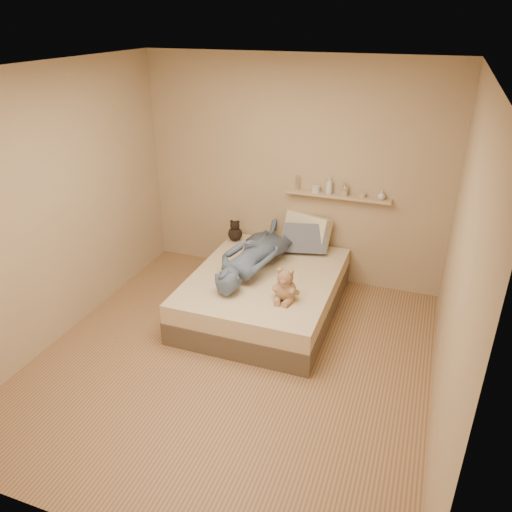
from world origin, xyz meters
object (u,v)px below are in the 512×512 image
at_px(pillow_grey, 305,238).
at_px(wall_shelf, 337,196).
at_px(dark_plush, 235,232).
at_px(bed, 265,293).
at_px(game_console, 226,282).
at_px(pillow_cream, 307,231).
at_px(person, 256,253).
at_px(teddy_bear, 285,287).

distance_m(pillow_grey, wall_shelf, 0.61).
relative_size(dark_plush, pillow_grey, 0.54).
distance_m(bed, pillow_grey, 0.83).
bearing_deg(game_console, pillow_cream, 72.01).
bearing_deg(dark_plush, bed, -48.44).
xyz_separation_m(dark_plush, person, (0.48, -0.59, 0.06)).
bearing_deg(teddy_bear, wall_shelf, 81.51).
distance_m(teddy_bear, wall_shelf, 1.44).
height_order(dark_plush, pillow_cream, pillow_cream).
relative_size(bed, pillow_grey, 3.80).
bearing_deg(bed, wall_shelf, 58.82).
height_order(game_console, wall_shelf, wall_shelf).
xyz_separation_m(game_console, wall_shelf, (0.77, 1.46, 0.50)).
relative_size(bed, game_console, 10.38).
height_order(game_console, teddy_bear, teddy_bear).
bearing_deg(wall_shelf, pillow_cream, -166.04).
height_order(bed, teddy_bear, teddy_bear).
height_order(dark_plush, pillow_grey, pillow_grey).
bearing_deg(wall_shelf, bed, -121.18).
distance_m(bed, person, 0.45).
bearing_deg(pillow_cream, person, -118.03).
bearing_deg(pillow_grey, teddy_bear, -84.91).
xyz_separation_m(bed, person, (-0.15, 0.12, 0.41)).
bearing_deg(dark_plush, teddy_bear, -49.23).
distance_m(game_console, pillow_cream, 1.45).
height_order(bed, wall_shelf, wall_shelf).
bearing_deg(game_console, bed, 68.54).
bearing_deg(bed, person, 141.45).
height_order(bed, game_console, game_console).
bearing_deg(person, teddy_bear, 139.66).
distance_m(game_console, wall_shelf, 1.72).
distance_m(bed, wall_shelf, 1.38).
bearing_deg(game_console, dark_plush, 108.23).
bearing_deg(teddy_bear, person, 132.47).
distance_m(pillow_cream, wall_shelf, 0.56).
bearing_deg(teddy_bear, bed, 129.42).
distance_m(bed, game_console, 0.70).
bearing_deg(pillow_grey, pillow_cream, 97.76).
distance_m(bed, pillow_cream, 0.96).
distance_m(pillow_grey, person, 0.70).
xyz_separation_m(pillow_cream, person, (-0.38, -0.71, -0.02)).
distance_m(dark_plush, pillow_cream, 0.88).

